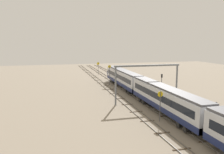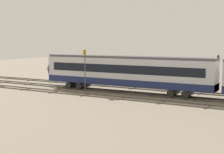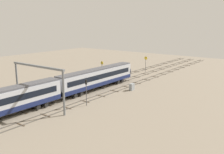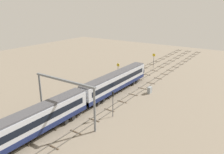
{
  "view_description": "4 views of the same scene",
  "coord_description": "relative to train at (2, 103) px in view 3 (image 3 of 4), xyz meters",
  "views": [
    {
      "loc": [
        -59.31,
        18.87,
        12.69
      ],
      "look_at": [
        6.59,
        1.76,
        2.31
      ],
      "focal_mm": 37.65,
      "sensor_mm": 36.0,
      "label": 1
    },
    {
      "loc": [
        -18.22,
        39.17,
        7.09
      ],
      "look_at": [
        4.61,
        -1.66,
        1.79
      ],
      "focal_mm": 52.73,
      "sensor_mm": 36.0,
      "label": 2
    },
    {
      "loc": [
        -43.95,
        -38.58,
        15.7
      ],
      "look_at": [
        5.16,
        -1.63,
        2.53
      ],
      "focal_mm": 41.59,
      "sensor_mm": 36.0,
      "label": 3
    },
    {
      "loc": [
        -41.14,
        -27.81,
        20.43
      ],
      "look_at": [
        1.75,
        1.27,
        3.63
      ],
      "focal_mm": 35.95,
      "sensor_mm": 36.0,
      "label": 4
    }
  ],
  "objects": [
    {
      "name": "relay_cabinet",
      "position": [
        28.25,
        -7.05,
        -1.88
      ],
      "size": [
        1.31,
        0.71,
        1.56
      ],
      "color": "gray",
      "rests_on": "ground"
    },
    {
      "name": "track_near_foreground",
      "position": [
        22.57,
        -4.29,
        -2.59
      ],
      "size": [
        128.74,
        2.4,
        0.16
      ],
      "color": "#59544C",
      "rests_on": "ground"
    },
    {
      "name": "signal_light_trackside_approach",
      "position": [
        13.42,
        -6.33,
        0.62
      ],
      "size": [
        0.31,
        0.32,
        5.05
      ],
      "color": "#4C4C51",
      "rests_on": "ground"
    },
    {
      "name": "speed_sign_mid_trackside",
      "position": [
        29.01,
        2.54,
        1.01
      ],
      "size": [
        0.14,
        0.84,
        5.85
      ],
      "color": "#4C4C51",
      "rests_on": "ground"
    },
    {
      "name": "track_middle",
      "position": [
        22.57,
        4.29,
        -2.59
      ],
      "size": [
        128.74,
        2.4,
        0.16
      ],
      "color": "#59544C",
      "rests_on": "ground"
    },
    {
      "name": "overhead_gantry",
      "position": [
        7.34,
        -0.05,
        3.15
      ],
      "size": [
        0.4,
        14.07,
        7.98
      ],
      "color": "slate",
      "rests_on": "ground"
    },
    {
      "name": "train",
      "position": [
        0.0,
        0.0,
        0.0
      ],
      "size": [
        75.2,
        3.24,
        4.8
      ],
      "color": "#B7BCC6",
      "rests_on": "ground"
    },
    {
      "name": "ground_plane",
      "position": [
        22.57,
        0.0,
        -2.66
      ],
      "size": [
        144.74,
        144.74,
        0.0
      ],
      "primitive_type": "plane",
      "color": "gray"
    },
    {
      "name": "speed_sign_far_trackside",
      "position": [
        49.99,
        1.75,
        0.61
      ],
      "size": [
        0.14,
        1.02,
        4.89
      ],
      "color": "#4C4C51",
      "rests_on": "ground"
    },
    {
      "name": "track_with_train",
      "position": [
        22.57,
        0.0,
        -2.59
      ],
      "size": [
        128.74,
        2.4,
        0.16
      ],
      "color": "#59544C",
      "rests_on": "ground"
    }
  ]
}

